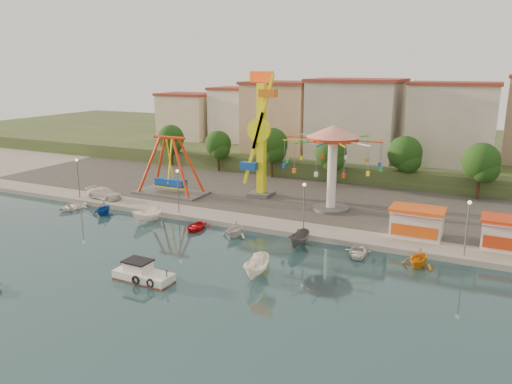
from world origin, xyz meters
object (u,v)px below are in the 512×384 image
Objects in this scene: cabin_motorboat at (142,275)px; rowboat_a at (158,279)px; pirate_ship_ride at (170,167)px; van at (104,193)px; skiff at (257,267)px; kamikaze_tower at (262,138)px; wave_swinger at (333,149)px.

cabin_motorboat is 1.69× the size of rowboat_a.
pirate_ship_ride is 3.19× the size of rowboat_a.
pirate_ship_ride reaches higher than van.
cabin_motorboat is 26.94m from van.
van is (-28.75, 12.65, 0.46)m from skiff.
rowboat_a is at bearing -56.80° from pirate_ship_ride.
van is at bearing -150.59° from kamikaze_tower.
cabin_motorboat is 1.54m from rowboat_a.
rowboat_a is at bearing -82.65° from kamikaze_tower.
wave_swinger is 2.19× the size of cabin_motorboat.
van reaches higher than rowboat_a.
skiff is (8.41, 5.00, 0.37)m from cabin_motorboat.
pirate_ship_ride is at bearing -160.67° from kamikaze_tower.
wave_swinger reaches higher than cabin_motorboat.
rowboat_a is (-6.89, -25.45, -7.87)m from wave_swinger.
rowboat_a is at bearing -126.38° from van.
van is (-18.28, -10.30, -7.27)m from kamikaze_tower.
wave_swinger is 21.93m from skiff.
pirate_ship_ride is 28.47m from rowboat_a.
wave_swinger reaches higher than van.
kamikaze_tower is 3.70× the size of skiff.
wave_swinger is 28.08m from cabin_motorboat.
pirate_ship_ride is 1.88× the size of cabin_motorboat.
kamikaze_tower is (11.85, 4.16, 4.20)m from pirate_ship_ride.
skiff is (0.00, -20.66, -7.33)m from wave_swinger.
wave_swinger is at bearing -12.32° from kamikaze_tower.
van is (-20.34, 17.64, 0.83)m from cabin_motorboat.
kamikaze_tower reaches higher than wave_swinger.
rowboat_a is (15.43, -23.58, -4.07)m from pirate_ship_ride.
cabin_motorboat is at bearing -59.68° from pirate_ship_ride.
skiff is at bearing 1.79° from rowboat_a.
cabin_motorboat is at bearing 154.74° from rowboat_a.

